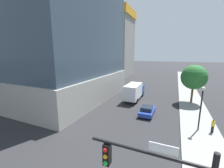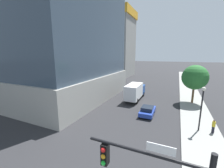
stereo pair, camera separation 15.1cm
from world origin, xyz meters
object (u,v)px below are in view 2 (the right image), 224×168
construction_building (115,41)px  pedestrian_yellow_shirt (213,126)px  street_lamp (202,102)px  box_truck (135,91)px  car_blue (147,111)px  street_tree (195,77)px

construction_building → pedestrian_yellow_shirt: bearing=-53.7°
street_lamp → box_truck: size_ratio=0.67×
car_blue → pedestrian_yellow_shirt: pedestrian_yellow_shirt is taller
street_tree → street_lamp: bearing=-90.8°
car_blue → pedestrian_yellow_shirt: bearing=-16.7°
construction_building → street_tree: bearing=-45.5°
construction_building → street_lamp: bearing=-55.0°
street_lamp → street_tree: street_tree is taller
street_tree → car_blue: bearing=-127.0°
construction_building → street_tree: size_ratio=4.77×
box_truck → street_tree: bearing=12.1°
street_lamp → box_truck: 13.68m
pedestrian_yellow_shirt → construction_building: bearing=126.3°
street_tree → car_blue: 11.75m
box_truck → car_blue: bearing=-60.1°
construction_building → street_lamp: size_ratio=6.33×
construction_building → car_blue: 44.71m
street_tree → box_truck: size_ratio=0.89×
car_blue → box_truck: bearing=119.9°
box_truck → street_lamp: bearing=-41.1°
construction_building → street_lamp: 49.19m
street_tree → car_blue: size_ratio=1.72×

